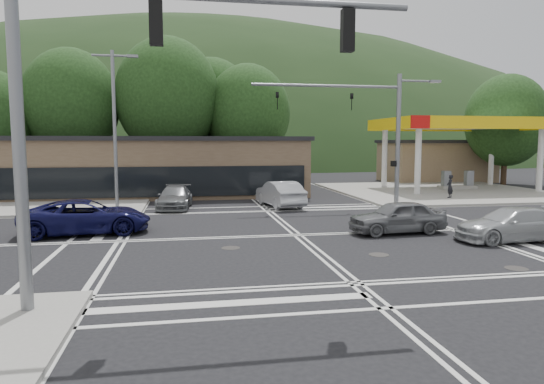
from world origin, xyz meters
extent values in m
plane|color=black|center=(0.00, 0.00, 0.00)|extent=(120.00, 120.00, 0.00)
cube|color=gray|center=(15.00, 15.00, 0.07)|extent=(16.00, 16.00, 0.15)
cube|color=gray|center=(-15.00, 15.00, 0.07)|extent=(16.00, 16.00, 0.15)
cylinder|color=silver|center=(12.00, 13.00, 2.50)|extent=(0.44, 0.44, 5.00)
cylinder|color=silver|center=(12.00, 19.00, 2.50)|extent=(0.44, 0.44, 5.00)
cylinder|color=silver|center=(22.00, 13.00, 2.50)|extent=(0.44, 0.44, 5.00)
cylinder|color=silver|center=(22.00, 19.00, 2.50)|extent=(0.44, 0.44, 5.00)
cube|color=silver|center=(17.00, 16.00, 5.30)|extent=(12.00, 8.00, 0.60)
cube|color=yellow|center=(17.00, 12.00, 5.30)|extent=(12.20, 0.25, 0.90)
cube|color=yellow|center=(17.00, 20.00, 5.30)|extent=(12.20, 0.25, 0.90)
cube|color=yellow|center=(11.00, 16.00, 5.30)|extent=(0.25, 8.20, 0.90)
cube|color=yellow|center=(23.00, 16.00, 5.30)|extent=(0.25, 8.20, 0.90)
cube|color=red|center=(11.50, 11.85, 5.30)|extent=(1.40, 0.12, 0.90)
cube|color=gray|center=(17.00, 16.00, 0.25)|extent=(3.00, 1.00, 0.30)
cube|color=slate|center=(16.00, 16.00, 0.95)|extent=(0.60, 0.50, 1.30)
cube|color=slate|center=(18.00, 16.00, 0.95)|extent=(0.60, 0.50, 1.30)
cube|color=#846B4F|center=(20.00, 25.00, 1.90)|extent=(10.00, 6.00, 3.80)
cube|color=brown|center=(-8.00, 17.00, 2.00)|extent=(24.00, 8.00, 4.00)
ellipsoid|color=#1F3618|center=(0.00, 90.00, 0.00)|extent=(252.00, 126.00, 140.00)
cylinder|color=#382619|center=(-14.00, 24.00, 2.42)|extent=(0.50, 0.50, 4.84)
ellipsoid|color=black|center=(-14.00, 24.00, 7.15)|extent=(8.00, 8.00, 9.20)
cylinder|color=#382619|center=(-6.00, 24.00, 2.64)|extent=(0.50, 0.50, 5.28)
ellipsoid|color=black|center=(-6.00, 24.00, 7.80)|extent=(9.00, 9.00, 10.35)
cylinder|color=#382619|center=(1.00, 24.00, 2.20)|extent=(0.50, 0.50, 4.40)
ellipsoid|color=black|center=(1.00, 24.00, 6.50)|extent=(7.60, 7.60, 8.74)
cylinder|color=#382619|center=(-2.00, 28.00, 2.42)|extent=(0.50, 0.50, 4.84)
ellipsoid|color=black|center=(-2.00, 28.00, 7.15)|extent=(8.40, 8.40, 9.66)
cylinder|color=#382619|center=(24.00, 20.00, 1.98)|extent=(0.50, 0.50, 3.96)
ellipsoid|color=black|center=(24.00, 20.00, 5.85)|extent=(7.20, 7.20, 8.28)
cylinder|color=slate|center=(-8.50, 9.00, 4.50)|extent=(0.20, 0.20, 9.00)
cylinder|color=slate|center=(-8.50, 9.00, 8.70)|extent=(2.20, 0.12, 0.12)
cube|color=slate|center=(-7.40, 9.00, 8.70)|extent=(0.60, 0.25, 0.15)
cylinder|color=slate|center=(8.20, 8.20, 4.00)|extent=(0.28, 0.28, 8.00)
cylinder|color=slate|center=(3.70, 8.20, 7.20)|extent=(9.00, 0.16, 0.16)
imported|color=black|center=(5.20, 8.20, 6.30)|extent=(0.16, 0.20, 1.00)
imported|color=black|center=(0.70, 8.20, 6.30)|extent=(0.16, 0.20, 1.00)
cylinder|color=slate|center=(9.40, 8.20, 7.60)|extent=(2.40, 0.12, 0.12)
cube|color=slate|center=(10.50, 8.20, 7.60)|extent=(0.70, 0.30, 0.15)
cube|color=black|center=(7.95, 8.20, 2.60)|extent=(0.25, 0.30, 0.35)
cylinder|color=slate|center=(-8.20, -8.20, 4.00)|extent=(0.28, 0.28, 8.00)
cube|color=black|center=(-5.20, -8.20, 6.60)|extent=(0.30, 0.25, 1.00)
cube|color=black|center=(-0.70, -8.20, 6.60)|extent=(0.30, 0.25, 1.00)
imported|color=#0D0E3D|center=(-8.83, 1.92, 0.74)|extent=(5.55, 3.03, 1.48)
imported|color=slate|center=(4.36, -0.30, 0.71)|extent=(4.26, 1.93, 1.42)
imported|color=#A4A8AB|center=(8.13, -2.66, 0.66)|extent=(4.60, 1.93, 1.33)
imported|color=#B3B6BB|center=(1.02, 9.00, 0.78)|extent=(2.40, 4.95, 1.56)
imported|color=silver|center=(2.96, 18.25, 0.82)|extent=(2.32, 4.97, 1.65)
imported|color=slate|center=(-5.25, 9.26, 0.66)|extent=(2.27, 4.70, 1.32)
imported|color=black|center=(13.00, 10.28, 0.93)|extent=(0.67, 0.65, 1.56)
camera|label=1|loc=(-4.61, -19.69, 3.94)|focal=32.00mm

